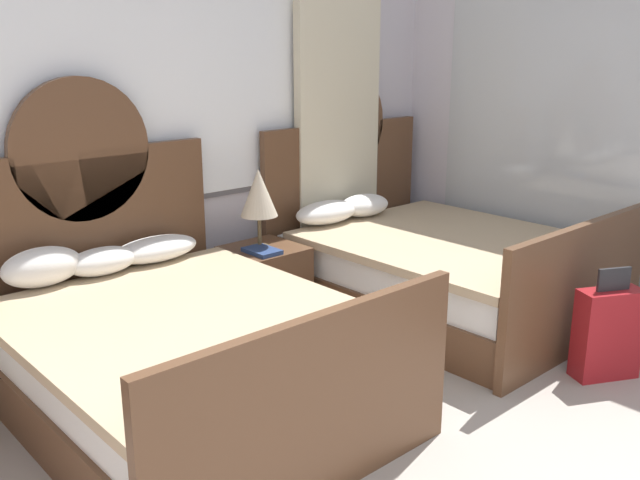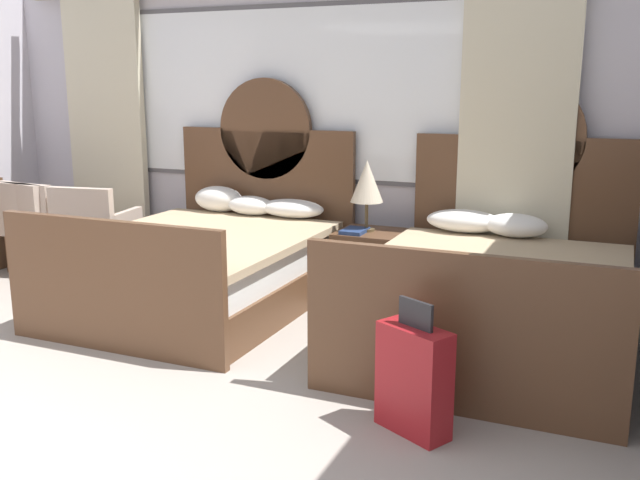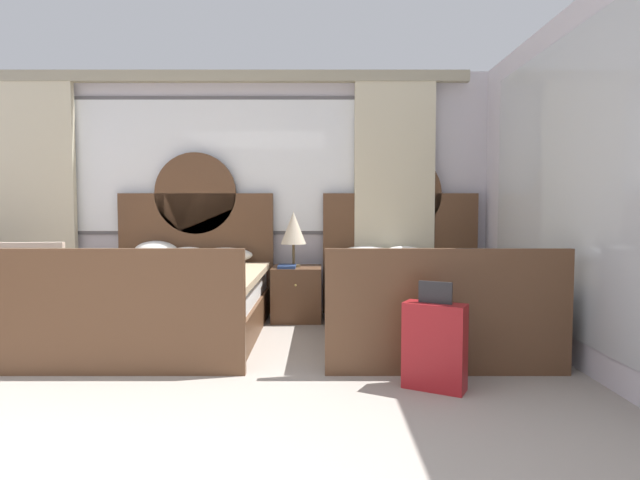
% 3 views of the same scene
% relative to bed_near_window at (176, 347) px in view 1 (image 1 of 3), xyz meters
% --- Properties ---
extents(wall_back_window, '(6.09, 0.22, 2.70)m').
position_rel_bed_near_window_xyz_m(wall_back_window, '(0.22, 1.12, 1.07)').
color(wall_back_window, silver).
rests_on(wall_back_window, ground_plane).
extents(bed_near_window, '(1.72, 2.25, 1.79)m').
position_rel_bed_near_window_xyz_m(bed_near_window, '(0.00, 0.00, 0.00)').
color(bed_near_window, brown).
rests_on(bed_near_window, ground_plane).
extents(bed_near_mirror, '(1.72, 2.25, 1.79)m').
position_rel_bed_near_window_xyz_m(bed_near_mirror, '(2.27, -0.01, -0.00)').
color(bed_near_mirror, brown).
rests_on(bed_near_mirror, ground_plane).
extents(nightstand_between_beds, '(0.51, 0.54, 0.56)m').
position_rel_bed_near_window_xyz_m(nightstand_between_beds, '(1.14, 0.67, -0.07)').
color(nightstand_between_beds, brown).
rests_on(nightstand_between_beds, ground_plane).
extents(table_lamp_on_nightstand, '(0.27, 0.27, 0.58)m').
position_rel_bed_near_window_xyz_m(table_lamp_on_nightstand, '(1.11, 0.67, 0.61)').
color(table_lamp_on_nightstand, brown).
rests_on(table_lamp_on_nightstand, nightstand_between_beds).
extents(book_on_nightstand, '(0.18, 0.26, 0.03)m').
position_rel_bed_near_window_xyz_m(book_on_nightstand, '(1.04, 0.57, 0.22)').
color(book_on_nightstand, navy).
rests_on(book_on_nightstand, nightstand_between_beds).
extents(suitcase_on_floor, '(0.43, 0.33, 0.70)m').
position_rel_bed_near_window_xyz_m(suitcase_on_floor, '(2.12, -1.45, -0.07)').
color(suitcase_on_floor, maroon).
rests_on(suitcase_on_floor, ground_plane).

